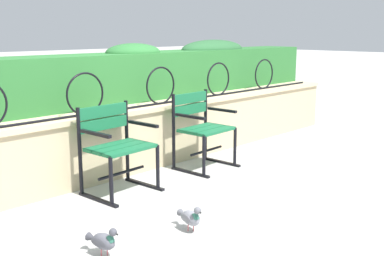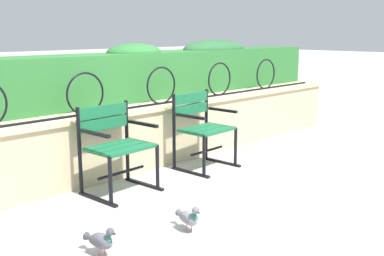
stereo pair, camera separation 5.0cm
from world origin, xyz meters
The scene contains 8 objects.
ground_plane centered at (0.00, 0.00, 0.00)m, with size 60.00×60.00×0.00m, color #B7B5AF.
stone_wall centered at (0.00, 0.90, 0.35)m, with size 6.92×0.41×0.69m.
iron_arch_fence centered at (-0.25, 0.82, 0.87)m, with size 6.39×0.02×0.42m.
hedge_row centered at (0.06, 1.37, 1.00)m, with size 6.78×0.58×0.68m.
park_chair_left centered at (-0.72, 0.45, 0.46)m, with size 0.64×0.55×0.82m.
park_chair_right centered at (0.44, 0.43, 0.46)m, with size 0.61×0.55×0.84m.
pigeon_near_chairs centered at (-0.88, -0.69, 0.11)m, with size 0.14×0.29×0.22m.
pigeon_far_side centered at (-1.59, -0.55, 0.11)m, with size 0.13×0.29×0.22m.
Camera 1 is at (-3.30, -3.03, 1.50)m, focal length 44.07 mm.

